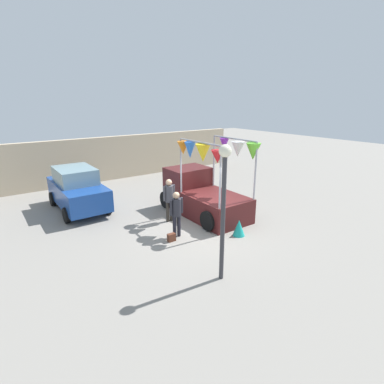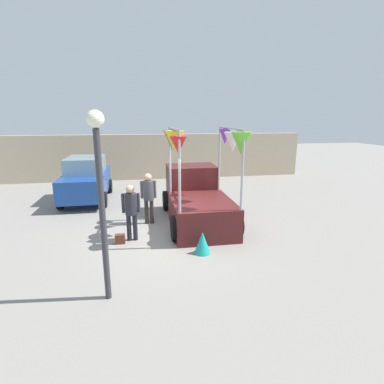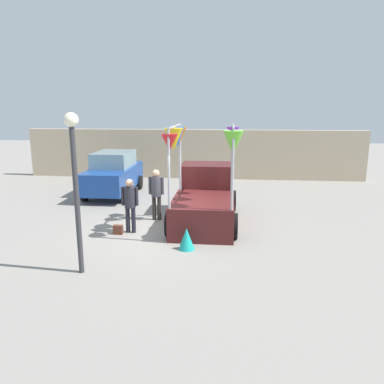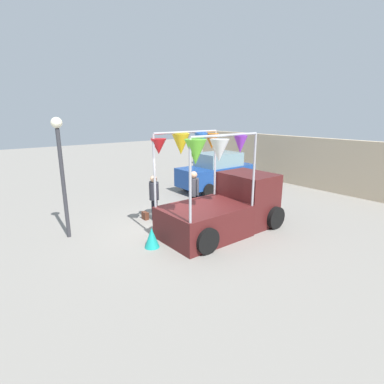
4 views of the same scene
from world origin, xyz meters
TOP-DOWN VIEW (x-y plane):
  - ground_plane at (0.00, 0.00)m, footprint 60.00×60.00m
  - vendor_truck at (1.15, 1.30)m, footprint 2.45×4.13m
  - parked_car at (-3.07, 4.75)m, footprint 1.88×4.00m
  - person_customer at (-1.04, -0.15)m, footprint 0.53×0.34m
  - person_vendor at (-0.50, 1.23)m, footprint 0.53×0.34m
  - handbag at (-1.39, -0.35)m, footprint 0.28×0.16m
  - street_lamp at (-1.47, -3.05)m, footprint 0.32×0.32m
  - brick_boundary_wall at (0.00, 8.99)m, footprint 18.00×0.36m
  - folded_kite_bundle_teal at (0.82, -1.38)m, footprint 0.61×0.61m

SIDE VIEW (x-z plane):
  - ground_plane at x=0.00m, z-range 0.00..0.00m
  - handbag at x=-1.39m, z-range 0.00..0.28m
  - folded_kite_bundle_teal at x=0.82m, z-range 0.00..0.60m
  - vendor_truck at x=1.15m, z-range -0.69..2.56m
  - parked_car at x=-3.07m, z-range 0.00..1.88m
  - person_customer at x=-1.04m, z-range 0.17..1.85m
  - person_vendor at x=-0.50m, z-range 0.19..1.93m
  - brick_boundary_wall at x=0.00m, z-range 0.00..2.60m
  - street_lamp at x=-1.47m, z-range 0.58..4.27m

